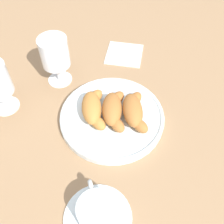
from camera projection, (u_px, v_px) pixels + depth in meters
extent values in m
plane|color=#997551|center=(108.00, 126.00, 0.66)|extent=(2.20, 2.20, 0.00)
cylinder|color=silver|center=(112.00, 117.00, 0.66)|extent=(0.26, 0.26, 0.02)
torus|color=silver|center=(112.00, 115.00, 0.66)|extent=(0.26, 0.26, 0.01)
ellipsoid|color=#BC7A38|center=(92.00, 107.00, 0.64)|extent=(0.10, 0.05, 0.04)
ellipsoid|color=#BC7A38|center=(98.00, 123.00, 0.62)|extent=(0.05, 0.05, 0.03)
ellipsoid|color=#BC7A38|center=(96.00, 96.00, 0.67)|extent=(0.05, 0.05, 0.03)
ellipsoid|color=#AD6B33|center=(112.00, 109.00, 0.64)|extent=(0.11, 0.06, 0.04)
ellipsoid|color=#AD6B33|center=(117.00, 125.00, 0.62)|extent=(0.05, 0.04, 0.03)
ellipsoid|color=#AD6B33|center=(117.00, 98.00, 0.67)|extent=(0.05, 0.05, 0.03)
ellipsoid|color=#AD6B33|center=(133.00, 110.00, 0.64)|extent=(0.10, 0.05, 0.04)
ellipsoid|color=#AD6B33|center=(140.00, 126.00, 0.62)|extent=(0.05, 0.05, 0.03)
ellipsoid|color=#AD6B33|center=(135.00, 99.00, 0.67)|extent=(0.05, 0.05, 0.03)
cylinder|color=silver|center=(98.00, 217.00, 0.52)|extent=(0.14, 0.14, 0.01)
cylinder|color=silver|center=(97.00, 212.00, 0.49)|extent=(0.08, 0.08, 0.05)
cylinder|color=brown|center=(97.00, 209.00, 0.48)|extent=(0.07, 0.07, 0.01)
torus|color=silver|center=(92.00, 190.00, 0.52)|extent=(0.04, 0.01, 0.04)
cylinder|color=white|center=(6.00, 106.00, 0.70)|extent=(0.07, 0.07, 0.01)
cylinder|color=white|center=(3.00, 98.00, 0.67)|extent=(0.01, 0.01, 0.05)
cylinder|color=white|center=(60.00, 79.00, 0.76)|extent=(0.07, 0.07, 0.01)
cylinder|color=white|center=(58.00, 71.00, 0.73)|extent=(0.01, 0.01, 0.05)
cylinder|color=white|center=(54.00, 52.00, 0.68)|extent=(0.08, 0.08, 0.08)
cylinder|color=gold|center=(55.00, 57.00, 0.69)|extent=(0.07, 0.07, 0.05)
cube|color=silver|center=(124.00, 54.00, 0.83)|extent=(0.14, 0.14, 0.01)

